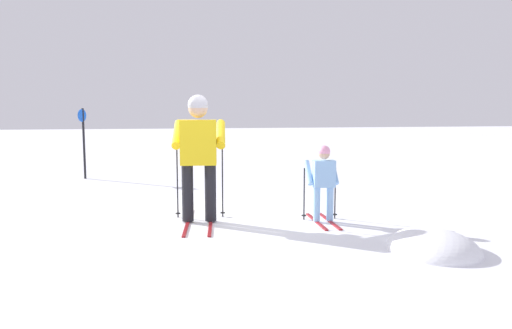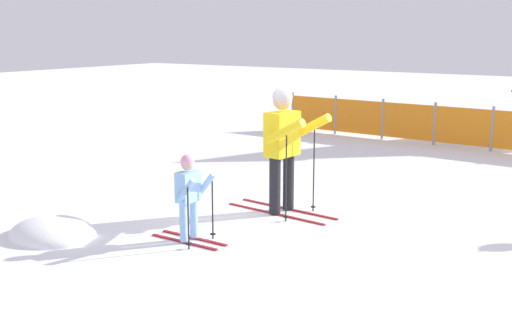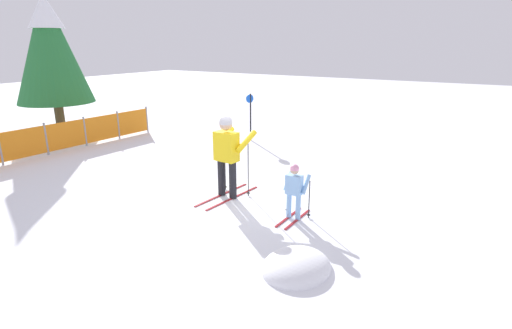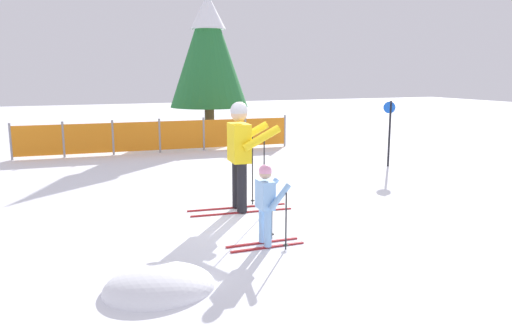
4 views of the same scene
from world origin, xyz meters
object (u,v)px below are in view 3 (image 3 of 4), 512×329
at_px(safety_fence, 46,139).
at_px(trail_marker, 250,112).
at_px(skier_child, 294,187).
at_px(skier_adult, 227,149).
at_px(conifer_far, 50,46).

distance_m(safety_fence, trail_marker, 6.28).
bearing_deg(skier_child, skier_adult, 81.03).
relative_size(safety_fence, conifer_far, 1.54).
xyz_separation_m(skier_adult, safety_fence, (-0.02, 6.51, -0.59)).
xyz_separation_m(conifer_far, trail_marker, (2.34, -7.02, -2.11)).
bearing_deg(skier_child, trail_marker, 40.11).
bearing_deg(safety_fence, skier_adult, -89.78).
relative_size(skier_adult, trail_marker, 1.13).
distance_m(skier_child, trail_marker, 6.39).
height_order(skier_child, conifer_far, conifer_far).
bearing_deg(skier_adult, conifer_far, 81.64).
distance_m(skier_adult, trail_marker, 5.20).
bearing_deg(skier_adult, trail_marker, 32.17).
bearing_deg(safety_fence, conifer_far, 50.66).
height_order(skier_child, safety_fence, skier_child).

